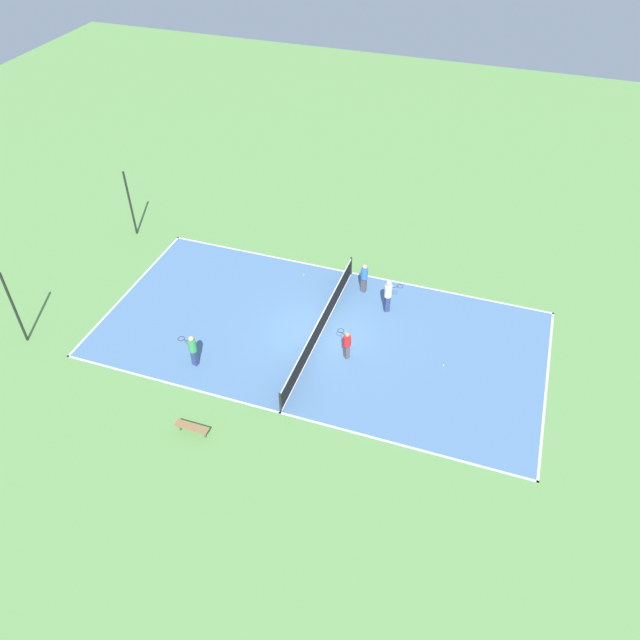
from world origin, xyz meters
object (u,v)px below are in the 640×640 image
(tennis_net, at_px, (320,326))
(tennis_ball_near_net, at_px, (443,365))
(fence_post_back_left, at_px, (14,308))
(player_coach_red, at_px, (347,343))
(bench, at_px, (192,427))
(player_far_green, at_px, (193,348))
(fence_post_back_right, at_px, (130,204))
(tennis_ball_right_alley, at_px, (304,275))
(player_near_blue, at_px, (364,276))
(player_far_white, at_px, (388,294))

(tennis_net, distance_m, tennis_ball_near_net, 5.95)
(fence_post_back_left, bearing_deg, player_coach_red, -75.53)
(bench, bearing_deg, player_far_green, -64.03)
(fence_post_back_left, bearing_deg, player_far_green, -82.40)
(player_far_green, height_order, fence_post_back_right, fence_post_back_right)
(tennis_ball_right_alley, bearing_deg, player_near_blue, -94.86)
(fence_post_back_right, bearing_deg, player_coach_red, -112.08)
(player_far_white, xyz_separation_m, fence_post_back_right, (2.12, 15.47, 0.87))
(tennis_ball_right_alley, bearing_deg, tennis_net, -150.69)
(player_far_green, relative_size, player_far_white, 0.92)
(player_far_green, height_order, fence_post_back_left, fence_post_back_left)
(bench, height_order, fence_post_back_left, fence_post_back_left)
(player_far_white, relative_size, tennis_ball_near_net, 26.88)
(bench, xyz_separation_m, tennis_ball_right_alley, (11.40, -0.60, -0.33))
(player_far_white, height_order, tennis_ball_right_alley, player_far_white)
(tennis_net, distance_m, player_coach_red, 1.98)
(tennis_net, height_order, bench, tennis_net)
(bench, height_order, fence_post_back_right, fence_post_back_right)
(bench, distance_m, player_near_blue, 11.82)
(bench, height_order, tennis_ball_right_alley, bench)
(bench, height_order, player_far_white, player_far_white)
(player_coach_red, height_order, player_far_white, player_far_white)
(tennis_net, relative_size, player_far_green, 6.05)
(player_coach_red, xyz_separation_m, fence_post_back_right, (5.90, 14.54, 1.10))
(bench, xyz_separation_m, player_coach_red, (6.21, -4.55, 0.47))
(player_coach_red, bearing_deg, tennis_net, 10.84)
(tennis_net, height_order, player_coach_red, player_coach_red)
(player_coach_red, distance_m, player_near_blue, 4.94)
(player_coach_red, bearing_deg, player_near_blue, -39.08)
(bench, height_order, player_near_blue, player_near_blue)
(tennis_ball_right_alley, xyz_separation_m, tennis_ball_near_net, (-4.34, -8.23, 0.00))
(player_near_blue, relative_size, player_far_white, 0.91)
(player_coach_red, relative_size, player_far_green, 0.88)
(player_far_green, bearing_deg, fence_post_back_left, 18.81)
(player_far_green, bearing_deg, player_far_white, -127.14)
(player_far_white, distance_m, fence_post_back_left, 17.23)
(fence_post_back_left, bearing_deg, fence_post_back_right, 0.00)
(bench, relative_size, player_near_blue, 0.85)
(fence_post_back_left, bearing_deg, tennis_ball_right_alley, -49.83)
(tennis_ball_near_net, bearing_deg, player_coach_red, 101.20)
(player_coach_red, distance_m, tennis_ball_right_alley, 6.57)
(player_coach_red, bearing_deg, fence_post_back_left, 58.53)
(tennis_net, height_order, fence_post_back_right, fence_post_back_right)
(tennis_net, bearing_deg, player_far_green, 128.68)
(fence_post_back_right, bearing_deg, tennis_ball_near_net, -105.02)
(tennis_net, relative_size, player_near_blue, 6.12)
(tennis_ball_near_net, height_order, fence_post_back_right, fence_post_back_right)
(player_far_white, bearing_deg, tennis_ball_right_alley, 127.88)
(player_far_green, relative_size, tennis_ball_right_alley, 24.78)
(player_coach_red, height_order, fence_post_back_left, fence_post_back_left)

